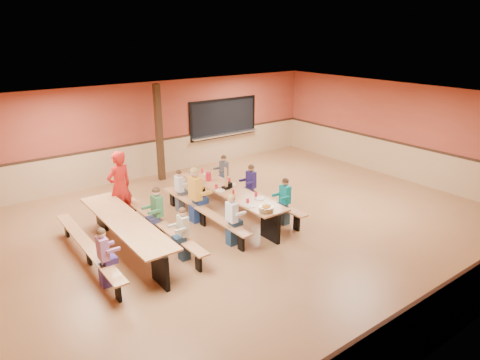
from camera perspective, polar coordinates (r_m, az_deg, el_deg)
ground at (r=10.48m, az=1.68°, el=-6.10°), size 12.00×12.00×0.00m
room_envelope at (r=10.20m, az=1.72°, el=-2.60°), size 12.04×10.04×3.02m
kitchen_pass_through at (r=15.30m, az=-2.19°, el=8.02°), size 2.78×0.28×1.38m
structural_post at (r=13.44m, az=-10.73°, el=6.13°), size 0.18×0.18×3.00m
cafeteria_table_main at (r=10.74m, az=-1.30°, el=-2.40°), size 1.91×3.70×0.74m
cafeteria_table_second at (r=9.39m, az=-14.95°, el=-6.44°), size 1.91×3.70×0.74m
seated_child_white_left at (r=9.37m, az=-1.11°, el=-5.40°), size 0.35×0.29×1.17m
seated_adult_yellow at (r=10.51m, az=-5.98°, el=-2.04°), size 0.45×0.37×1.38m
seated_child_grey_left at (r=11.21m, az=-8.08°, el=-1.45°), size 0.32×0.26×1.11m
seated_child_teal_right at (r=10.40m, az=5.99°, el=-2.90°), size 0.35×0.29×1.17m
seated_child_navy_right at (r=11.33m, az=1.47°, el=-0.86°), size 0.35×0.29×1.17m
seated_child_char_right at (r=12.30m, az=-2.15°, el=0.69°), size 0.33×0.27×1.14m
seated_child_purple_sec at (r=8.31m, az=-17.71°, el=-9.87°), size 0.35×0.28×1.16m
seated_child_green_sec at (r=9.79m, az=-10.94°, el=-4.44°), size 0.38×0.31×1.23m
seated_child_tan_sec at (r=8.87m, az=-7.56°, el=-7.19°), size 0.34×0.28×1.14m
standing_woman at (r=10.77m, az=-15.74°, el=-0.91°), size 0.75×0.59×1.82m
punch_pitcher at (r=11.30m, az=-4.23°, el=0.45°), size 0.16×0.16×0.22m
chip_bowl at (r=9.39m, az=3.53°, el=-3.82°), size 0.32×0.32×0.15m
napkin_dispenser at (r=10.81m, az=-1.42°, el=-0.65°), size 0.10×0.14×0.13m
condiment_mustard at (r=10.71m, az=-1.77°, el=-0.73°), size 0.06×0.06×0.17m
condiment_ketchup at (r=10.21m, az=-0.88°, el=-1.76°), size 0.06×0.06×0.17m
table_paddle at (r=10.69m, az=-1.91°, el=-0.49°), size 0.16×0.16×0.56m
place_settings at (r=10.64m, az=-1.31°, el=-1.05°), size 0.65×3.30×0.11m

